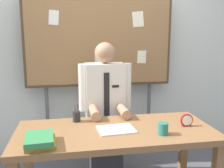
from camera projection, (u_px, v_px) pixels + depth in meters
The scene contains 9 objects.
back_wall at pixel (98, 50), 3.21m from camera, with size 6.40×0.08×2.70m, color silver.
desk at pixel (116, 140), 2.14m from camera, with size 1.64×0.72×0.76m.
person at pixel (105, 116), 2.71m from camera, with size 0.55×0.56×1.46m.
bulletin_board at pixel (100, 41), 2.99m from camera, with size 1.74×0.09×2.05m.
book_stack at pixel (40, 141), 1.81m from camera, with size 0.23×0.28×0.07m.
open_notebook at pixel (116, 130), 2.10m from camera, with size 0.30×0.22×0.01m, color silver.
desk_clock at pixel (187, 121), 2.19m from camera, with size 0.11×0.04×0.11m.
coffee_mug at pixel (163, 129), 2.00m from camera, with size 0.08×0.08×0.09m, color #267266.
pen_holder at pixel (77, 116), 2.30m from camera, with size 0.07×0.07×0.16m.
Camera 1 is at (-0.38, -1.98, 1.53)m, focal length 40.90 mm.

